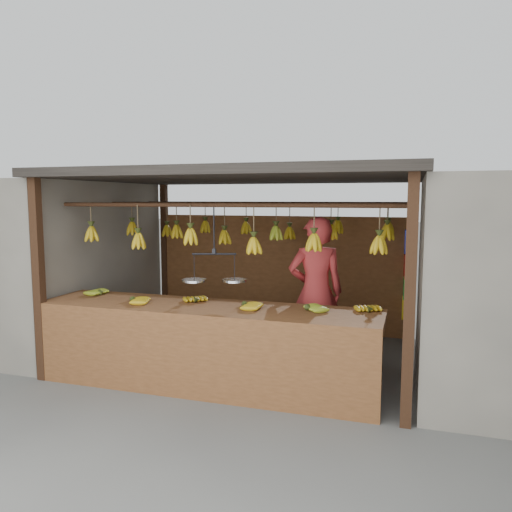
% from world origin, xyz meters
% --- Properties ---
extents(ground, '(80.00, 80.00, 0.00)m').
position_xyz_m(ground, '(0.00, 0.00, 0.00)').
color(ground, '#5B5B57').
extents(stall, '(4.30, 3.30, 2.40)m').
position_xyz_m(stall, '(0.00, 0.33, 1.97)').
color(stall, black).
rests_on(stall, ground).
extents(neighbor_left, '(3.00, 3.00, 2.30)m').
position_xyz_m(neighbor_left, '(-3.60, 0.00, 1.15)').
color(neighbor_left, slate).
rests_on(neighbor_left, ground).
extents(counter, '(3.82, 0.87, 0.96)m').
position_xyz_m(counter, '(-0.13, -1.23, 0.71)').
color(counter, brown).
rests_on(counter, ground).
extents(hanging_bananas, '(3.57, 2.25, 0.39)m').
position_xyz_m(hanging_bananas, '(0.00, -0.00, 1.63)').
color(hanging_bananas, '#B59113').
rests_on(hanging_bananas, ground).
extents(balance_scale, '(0.69, 0.39, 0.85)m').
position_xyz_m(balance_scale, '(-0.07, -1.00, 1.21)').
color(balance_scale, black).
rests_on(balance_scale, ground).
extents(vendor, '(0.78, 0.63, 1.86)m').
position_xyz_m(vendor, '(0.90, -0.10, 0.93)').
color(vendor, '#BF3333').
rests_on(vendor, ground).
extents(bag_bundles, '(0.08, 0.26, 1.28)m').
position_xyz_m(bag_bundles, '(1.94, 1.35, 0.97)').
color(bag_bundles, '#1426BF').
rests_on(bag_bundles, ground).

